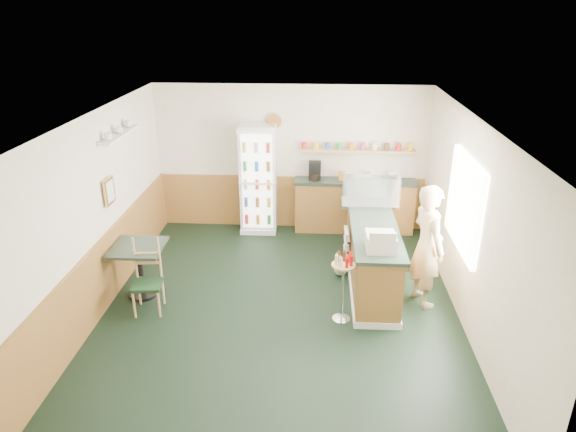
# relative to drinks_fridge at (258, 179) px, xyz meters

# --- Properties ---
(ground) EXTENTS (6.00, 6.00, 0.00)m
(ground) POSITION_rel_drinks_fridge_xyz_m (0.59, -2.74, -1.01)
(ground) COLOR black
(ground) RESTS_ON ground
(room_envelope) EXTENTS (5.04, 6.02, 2.72)m
(room_envelope) POSITION_rel_drinks_fridge_xyz_m (0.36, -2.01, 0.52)
(room_envelope) COLOR silver
(room_envelope) RESTS_ON ground
(service_counter) EXTENTS (0.68, 3.01, 1.01)m
(service_counter) POSITION_rel_drinks_fridge_xyz_m (1.94, -1.67, -0.55)
(service_counter) COLOR olive
(service_counter) RESTS_ON ground
(back_counter) EXTENTS (2.24, 0.42, 1.69)m
(back_counter) POSITION_rel_drinks_fridge_xyz_m (1.77, 0.06, -0.46)
(back_counter) COLOR olive
(back_counter) RESTS_ON ground
(drinks_fridge) EXTENTS (0.67, 0.55, 2.02)m
(drinks_fridge) POSITION_rel_drinks_fridge_xyz_m (0.00, 0.00, 0.00)
(drinks_fridge) COLOR white
(drinks_fridge) RESTS_ON ground
(display_case) EXTENTS (0.90, 0.47, 0.51)m
(display_case) POSITION_rel_drinks_fridge_xyz_m (1.94, -1.18, 0.26)
(display_case) COLOR silver
(display_case) RESTS_ON service_counter
(cash_register) EXTENTS (0.38, 0.40, 0.22)m
(cash_register) POSITION_rel_drinks_fridge_xyz_m (1.94, -2.78, 0.11)
(cash_register) COLOR beige
(cash_register) RESTS_ON service_counter
(shopkeeper) EXTENTS (0.61, 0.71, 1.79)m
(shopkeeper) POSITION_rel_drinks_fridge_xyz_m (2.64, -2.40, -0.11)
(shopkeeper) COLOR tan
(shopkeeper) RESTS_ON ground
(condiment_stand) EXTENTS (0.32, 0.32, 1.00)m
(condiment_stand) POSITION_rel_drinks_fridge_xyz_m (1.46, -2.94, -0.35)
(condiment_stand) COLOR silver
(condiment_stand) RESTS_ON ground
(newspaper_rack) EXTENTS (0.09, 0.41, 0.49)m
(newspaper_rack) POSITION_rel_drinks_fridge_xyz_m (1.58, -1.53, -0.53)
(newspaper_rack) COLOR black
(newspaper_rack) RESTS_ON ground
(cafe_table) EXTENTS (0.75, 0.75, 0.81)m
(cafe_table) POSITION_rel_drinks_fridge_xyz_m (-1.46, -2.48, -0.44)
(cafe_table) COLOR black
(cafe_table) RESTS_ON ground
(cafe_chair) EXTENTS (0.44, 0.44, 1.06)m
(cafe_chair) POSITION_rel_drinks_fridge_xyz_m (-1.23, -2.79, -0.46)
(cafe_chair) COLOR black
(cafe_chair) RESTS_ON ground
(dog_doorstop) EXTENTS (0.20, 0.26, 0.24)m
(dog_doorstop) POSITION_rel_drinks_fridge_xyz_m (1.48, -1.71, -0.89)
(dog_doorstop) COLOR gray
(dog_doorstop) RESTS_ON ground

